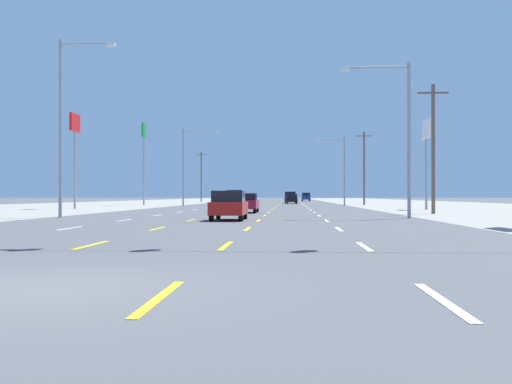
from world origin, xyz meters
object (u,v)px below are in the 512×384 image
Objects in this scene: hatchback_inner_right_midfar at (292,199)px; suv_far_right_farthest at (306,197)px; pole_sign_left_row_1 at (75,136)px; pole_sign_right_row_1 at (426,140)px; suv_inner_right_far at (290,197)px; streetlight_left_row_0 at (65,117)px; streetlight_right_row_0 at (402,127)px; suv_far_left_farther at (241,197)px; streetlight_right_row_1 at (341,166)px; sedan_center_turn_near at (246,203)px; suv_inner_left_mid at (235,198)px; streetlight_left_row_1 at (187,161)px; hatchback_center_turn_nearest at (229,205)px; pole_sign_left_row_2 at (144,145)px.

hatchback_inner_right_midfar is 0.80× the size of suv_far_right_farthest.
pole_sign_right_row_1 is at bearing -1.08° from pole_sign_left_row_1.
suv_inner_right_far is 68.41m from streetlight_left_row_0.
suv_far_left_farther is at bearing 100.72° from streetlight_right_row_0.
streetlight_right_row_0 is at bearing -90.08° from streetlight_right_row_1.
hatchback_inner_right_midfar is (3.63, 47.63, 0.03)m from sedan_center_turn_near.
suv_inner_left_mid is at bearing 80.44° from streetlight_left_row_0.
pole_sign_left_row_1 reaches higher than streetlight_right_row_1.
pole_sign_left_row_1 is 1.08× the size of streetlight_right_row_1.
suv_inner_left_mid is at bearing -103.43° from suv_inner_right_far.
suv_far_right_farthest is (3.38, 44.00, 0.24)m from hatchback_inner_right_midfar.
suv_far_left_farther is at bearing 108.80° from streetlight_right_row_1.
suv_inner_right_far reaches higher than sedan_center_turn_near.
pole_sign_right_row_1 reaches higher than sedan_center_turn_near.
hatchback_center_turn_nearest is at bearing -76.96° from streetlight_left_row_1.
suv_far_left_farther is (-7.12, 78.59, 0.27)m from sedan_center_turn_near.
pole_sign_left_row_2 is at bearing 120.86° from streetlight_right_row_0.
streetlight_left_row_0 is 1.18× the size of streetlight_right_row_0.
pole_sign_right_row_1 is 0.85× the size of streetlight_left_row_1.
streetlight_left_row_1 is (-13.06, -27.72, 4.69)m from suv_inner_right_far.
sedan_center_turn_near is 91.90m from suv_far_right_farthest.
suv_inner_left_mid is at bearing 138.64° from pole_sign_right_row_1.
hatchback_center_turn_nearest is 0.45× the size of streetlight_right_row_1.
streetlight_right_row_0 is at bearing 18.77° from hatchback_center_turn_nearest.
pole_sign_left_row_1 is at bearing -114.87° from suv_inner_right_far.
suv_far_right_farthest is at bearing 72.91° from pole_sign_left_row_1.
hatchback_center_turn_nearest is 0.40× the size of streetlight_left_row_1.
sedan_center_turn_near is at bearing -71.59° from streetlight_left_row_1.
suv_inner_left_mid is 29.54m from suv_inner_right_far.
streetlight_left_row_0 is 39.21m from streetlight_left_row_1.
streetlight_right_row_0 reaches higher than suv_far_left_farther.
suv_far_right_farthest reaches higher than hatchback_center_turn_nearest.
streetlight_left_row_1 is at bearing -115.23° from suv_inner_right_far.
sedan_center_turn_near is 78.91m from suv_far_left_farther.
pole_sign_left_row_1 is (-17.58, 11.62, 6.36)m from sedan_center_turn_near.
pole_sign_left_row_2 is 1.05× the size of streetlight_left_row_0.
hatchback_inner_right_midfar is 59.52m from streetlight_left_row_0.
streetlight_left_row_1 is at bearing 89.67° from streetlight_left_row_0.
streetlight_left_row_1 is (6.69, -4.39, -2.35)m from pole_sign_left_row_2.
streetlight_left_row_0 is at bearing -116.62° from streetlight_right_row_1.
suv_inner_left_mid is 22.51m from pole_sign_left_row_1.
pole_sign_left_row_1 is at bearing -98.88° from suv_far_left_farther.
suv_inner_left_mid is at bearing 49.46° from pole_sign_left_row_1.
hatchback_center_turn_nearest is at bearing -93.75° from suv_far_right_farthest.
streetlight_left_row_0 is at bearing -99.45° from suv_far_right_farthest.
streetlight_left_row_0 reaches higher than hatchback_inner_right_midfar.
suv_far_left_farther is at bearing 94.51° from hatchback_center_turn_nearest.
pole_sign_right_row_1 reaches higher than suv_inner_right_far.
pole_sign_left_row_2 is at bearing 98.43° from streetlight_left_row_0.
streetlight_right_row_0 is at bearing -59.14° from pole_sign_left_row_2.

